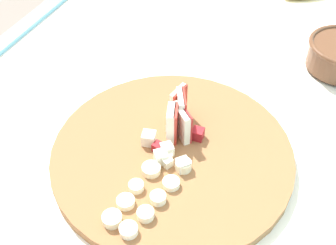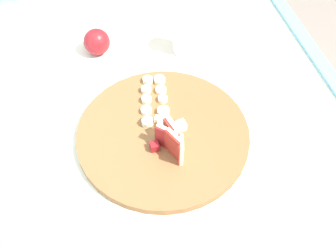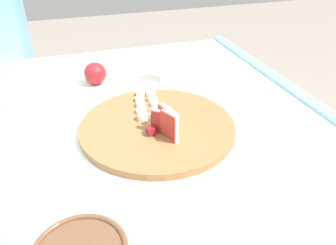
# 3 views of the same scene
# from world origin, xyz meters

# --- Properties ---
(tiled_countertop) EXTENTS (1.46, 0.85, 0.93)m
(tiled_countertop) POSITION_xyz_m (0.00, -0.00, 0.46)
(tiled_countertop) COLOR silver
(tiled_countertop) RESTS_ON ground
(cutting_board) EXTENTS (0.40, 0.40, 0.02)m
(cutting_board) POSITION_xyz_m (0.09, 0.07, 0.93)
(cutting_board) COLOR brown
(cutting_board) RESTS_ON tiled_countertop
(apple_wedge_fan) EXTENTS (0.09, 0.06, 0.07)m
(apple_wedge_fan) POSITION_xyz_m (0.04, 0.06, 0.97)
(apple_wedge_fan) COLOR #B22D23
(apple_wedge_fan) RESTS_ON cutting_board
(apple_dice_pile) EXTENTS (0.10, 0.10, 0.02)m
(apple_dice_pile) POSITION_xyz_m (0.09, 0.07, 0.95)
(apple_dice_pile) COLOR beige
(apple_dice_pile) RESTS_ON cutting_board
(banana_slice_rows) EXTENTS (0.17, 0.09, 0.02)m
(banana_slice_rows) POSITION_xyz_m (0.18, 0.07, 0.94)
(banana_slice_rows) COLOR white
(banana_slice_rows) RESTS_ON cutting_board
(small_jar) EXTENTS (0.06, 0.06, 0.11)m
(small_jar) POSITION_xyz_m (0.37, -0.05, 0.97)
(small_jar) COLOR white
(small_jar) RESTS_ON tiled_countertop
(whole_apple) EXTENTS (0.07, 0.07, 0.07)m
(whole_apple) POSITION_xyz_m (0.42, 0.19, 0.96)
(whole_apple) COLOR maroon
(whole_apple) RESTS_ON tiled_countertop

